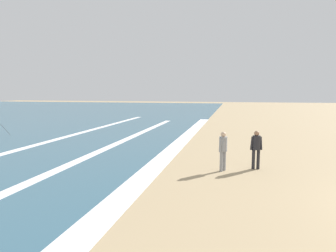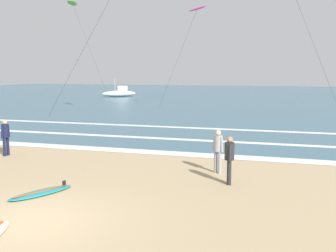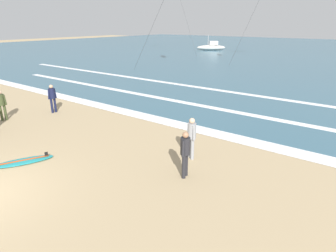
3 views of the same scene
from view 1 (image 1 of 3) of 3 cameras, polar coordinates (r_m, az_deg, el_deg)
name	(u,v)px [view 1 (image 1 of 3)]	position (r m, az deg, el deg)	size (l,w,h in m)	color
wave_foam_shoreline	(117,202)	(8.84, -9.91, -14.47)	(51.01, 0.94, 0.01)	white
wave_foam_mid_break	(53,172)	(12.58, -21.59, -8.36)	(41.42, 0.54, 0.01)	white
surfer_foreground_main	(256,146)	(12.51, 16.94, -3.83)	(0.32, 0.52, 1.60)	#232328
surfer_background_far	(223,148)	(11.90, 10.76, -4.20)	(0.47, 0.36, 1.60)	gray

